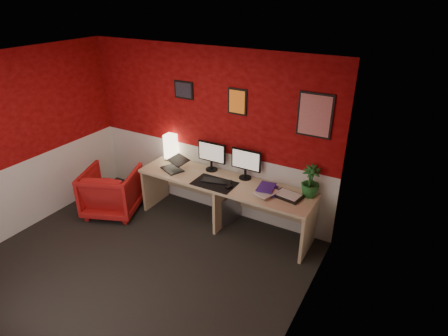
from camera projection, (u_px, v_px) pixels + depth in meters
ground at (135, 269)px, 4.68m from camera, size 4.00×3.50×0.01m
ceiling at (108, 67)px, 3.58m from camera, size 4.00×3.50×0.01m
wall_back at (207, 133)px, 5.50m from camera, size 4.00×0.01×2.50m
wall_left at (12, 147)px, 5.02m from camera, size 0.01×3.50×2.50m
wall_right at (295, 235)px, 3.25m from camera, size 0.01×3.50×2.50m
wainscot_back at (208, 178)px, 5.83m from camera, size 4.00×0.01×1.00m
wainscot_left at (26, 195)px, 5.35m from camera, size 0.01×3.50×1.00m
wainscot_right at (288, 299)px, 3.58m from camera, size 0.01×3.50×1.00m
desk at (224, 203)px, 5.40m from camera, size 2.60×0.65×0.73m
shoji_lamp at (171, 148)px, 5.81m from camera, size 0.16×0.16×0.40m
laptop at (172, 163)px, 5.52m from camera, size 0.39×0.34×0.22m
monitor_left at (211, 152)px, 5.44m from camera, size 0.45×0.06×0.58m
monitor_right at (246, 160)px, 5.20m from camera, size 0.45×0.06×0.58m
desk_mat at (214, 183)px, 5.18m from camera, size 0.60×0.38×0.01m
keyboard at (217, 181)px, 5.22m from camera, size 0.44×0.23×0.02m
mouse at (229, 187)px, 5.05m from camera, size 0.07×0.11×0.03m
book_bottom at (260, 189)px, 5.00m from camera, size 0.29×0.35×0.03m
book_middle at (260, 190)px, 4.95m from camera, size 0.30×0.35×0.02m
book_top at (259, 186)px, 4.99m from camera, size 0.24×0.31×0.03m
zen_tray at (288, 196)px, 4.85m from camera, size 0.39×0.30×0.03m
potted_plant at (311, 181)px, 4.79m from camera, size 0.28×0.28×0.42m
pc_tower at (227, 207)px, 5.58m from camera, size 0.29×0.48×0.45m
armchair at (112, 191)px, 5.74m from camera, size 1.02×1.03×0.73m
art_left at (184, 90)px, 5.39m from camera, size 0.32×0.02×0.26m
art_center at (237, 102)px, 5.02m from camera, size 0.28×0.02×0.36m
art_right at (315, 115)px, 4.56m from camera, size 0.44×0.02×0.56m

